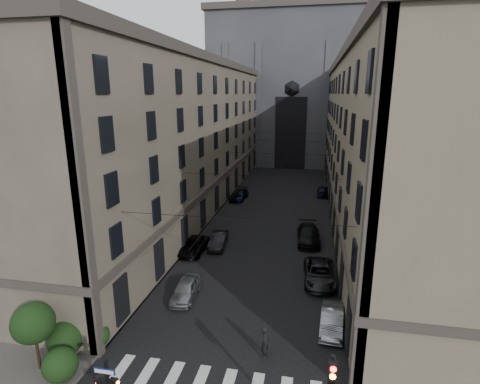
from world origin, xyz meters
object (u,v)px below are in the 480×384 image
Objects in this scene: car_right_midnear at (320,273)px; gothic_tower at (295,78)px; car_left_midnear at (218,240)px; car_left_midfar at (193,246)px; pedestrian at (265,342)px; car_left_far at (239,195)px; car_left_near at (186,289)px; car_right_midfar at (308,235)px; car_right_far at (323,191)px; car_right_near at (332,320)px.

gothic_tower is at bearing 92.93° from car_right_midnear.
gothic_tower is 13.77× the size of car_left_midnear.
pedestrian is at bearing -55.03° from car_left_midfar.
car_left_far is (0.69, 18.83, 0.05)m from car_left_midfar.
pedestrian reaches higher than car_left_near.
car_right_midfar is at bearing -50.36° from car_left_far.
car_left_far is at bearing 89.90° from car_left_midnear.
car_right_far is 2.05× the size of pedestrian.
car_right_near is at bearing -84.43° from gothic_tower.
car_right_midfar reaches higher than car_right_midnear.
car_right_midnear is at bearing -86.11° from car_right_midfar.
car_left_near reaches higher than car_right_near.
car_right_midnear is 26.67m from car_right_far.
pedestrian reaches higher than car_left_midfar.
car_right_midnear is 1.36× the size of car_right_far.
car_right_midnear is at bearing -15.14° from car_left_midfar.
car_right_midfar reaches higher than car_left_near.
car_left_near is 26.78m from car_left_far.
car_right_midnear is at bearing -12.70° from pedestrian.
car_left_near is 0.73× the size of car_right_midfar.
pedestrian is at bearing -110.75° from car_right_midnear.
gothic_tower is at bearing 83.51° from car_left_near.
gothic_tower is 52.22m from car_right_midfar.
car_left_midfar is 15.67m from pedestrian.
car_left_near is at bearing -158.46° from car_right_midnear.
car_right_far is at bearing -0.54° from pedestrian.
car_right_far is (6.20, -30.75, -17.13)m from gothic_tower.
gothic_tower reaches higher than car_left_midfar.
car_right_far is at bearing -78.60° from gothic_tower.
car_right_midfar reaches higher than car_left_midfar.
car_left_midfar is 18.84m from car_left_far.
car_left_midfar is (-2.00, 7.91, -0.03)m from car_left_near.
car_left_midnear reaches higher than car_right_near.
car_right_midfar is (-1.04, 8.24, 0.05)m from car_right_midnear.
car_left_midnear is 11.09m from car_right_midnear.
gothic_tower is at bearing 7.53° from pedestrian.
car_left_far is (-5.51, -35.00, -17.10)m from gothic_tower.
car_right_midnear is at bearing 100.76° from car_right_near.
gothic_tower reaches higher than car_right_midnear.
car_right_far is (10.40, 21.29, -0.03)m from car_left_midnear.
car_right_near is 1.01× the size of car_right_far.
car_left_near is 9.71m from car_left_midnear.
car_left_midnear is 16.31m from pedestrian.
car_right_far is at bearing 94.38° from car_right_near.
car_left_midnear is at bearing 43.84° from car_left_midfar.
car_left_near is at bearing -127.86° from car_right_midfar.
car_left_midfar is 0.86× the size of car_right_midfar.
gothic_tower is 14.85× the size of car_right_far.
car_left_midnear is 2.21× the size of pedestrian.
car_left_midnear is at bearing 87.40° from car_left_near.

